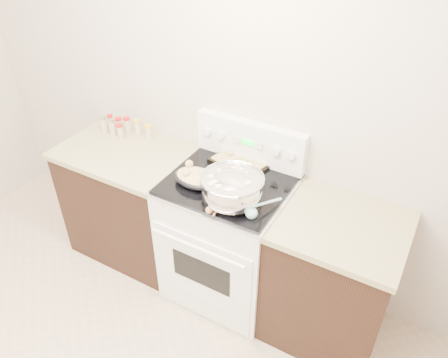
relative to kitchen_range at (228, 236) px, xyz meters
The scene contains 9 objects.
counter_left 0.83m from the kitchen_range, behind, with size 0.93×0.67×0.92m.
counter_right 0.73m from the kitchen_range, ahead, with size 0.73×0.67×0.92m.
kitchen_range is the anchor object (origin of this frame).
mixing_bowl 0.57m from the kitchen_range, 54.03° to the right, with size 0.37×0.37×0.22m.
roasting_pan 0.54m from the kitchen_range, 145.11° to the right, with size 0.30×0.22×0.11m.
baking_sheet 0.52m from the kitchen_range, 98.15° to the left, with size 0.41×0.33×0.06m.
wooden_spoon 0.54m from the kitchen_range, 78.40° to the right, with size 0.07×0.26×0.04m.
blue_ladle 0.60m from the kitchen_range, 36.98° to the right, with size 0.13×0.24×0.09m.
spice_jars 1.12m from the kitchen_range, 169.89° to the left, with size 0.40×0.15×0.13m.
Camera 1 is at (1.41, -0.49, 2.54)m, focal length 35.00 mm.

